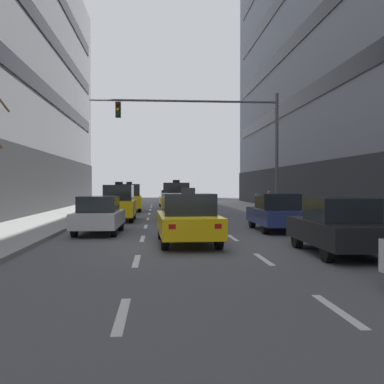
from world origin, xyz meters
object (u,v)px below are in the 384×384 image
(taxi_driving_1, at_px, (188,219))
(taxi_driving_3, at_px, (169,199))
(taxi_driving_0, at_px, (176,199))
(car_parked_2, at_px, (276,213))
(traffic_signal_0, at_px, (221,131))
(taxi_driving_4, at_px, (119,203))
(pedestrian_0, at_px, (269,201))
(car_driving_2, at_px, (99,215))
(car_parked_1, at_px, (338,226))
(taxi_driving_5, at_px, (129,198))

(taxi_driving_1, bearing_deg, taxi_driving_3, 89.75)
(taxi_driving_0, bearing_deg, car_parked_2, -68.44)
(car_parked_2, xyz_separation_m, traffic_signal_0, (-1.66, 5.38, 4.20))
(taxi_driving_4, bearing_deg, pedestrian_0, 19.22)
(taxi_driving_3, distance_m, pedestrian_0, 14.50)
(taxi_driving_0, bearing_deg, car_driving_2, -109.00)
(taxi_driving_3, xyz_separation_m, pedestrian_0, (6.07, -13.16, 0.22))
(taxi_driving_4, relative_size, car_parked_1, 0.95)
(taxi_driving_1, bearing_deg, car_parked_1, -32.61)
(taxi_driving_4, relative_size, traffic_signal_0, 0.40)
(car_driving_2, height_order, car_parked_2, car_parked_2)
(taxi_driving_4, distance_m, car_parked_2, 9.53)
(taxi_driving_1, bearing_deg, car_driving_2, 133.84)
(taxi_driving_1, bearing_deg, taxi_driving_4, 107.14)
(taxi_driving_1, bearing_deg, pedestrian_0, 65.30)
(taxi_driving_3, height_order, pedestrian_0, taxi_driving_3)
(car_driving_2, xyz_separation_m, taxi_driving_5, (0.26, 16.10, 0.28))
(taxi_driving_4, bearing_deg, taxi_driving_0, 49.15)
(car_driving_2, relative_size, traffic_signal_0, 0.40)
(taxi_driving_4, relative_size, taxi_driving_5, 0.95)
(taxi_driving_4, height_order, car_parked_2, taxi_driving_4)
(car_driving_2, bearing_deg, taxi_driving_3, 81.31)
(taxi_driving_5, bearing_deg, traffic_signal_0, -60.91)
(taxi_driving_3, distance_m, taxi_driving_5, 7.70)
(taxi_driving_3, height_order, traffic_signal_0, traffic_signal_0)
(taxi_driving_5, bearing_deg, pedestrian_0, -33.55)
(traffic_signal_0, bearing_deg, car_parked_1, -82.23)
(taxi_driving_4, bearing_deg, car_parked_2, -39.86)
(taxi_driving_1, bearing_deg, taxi_driving_5, 99.10)
(car_driving_2, distance_m, pedestrian_0, 13.80)
(taxi_driving_1, relative_size, car_parked_1, 1.06)
(taxi_driving_5, xyz_separation_m, traffic_signal_0, (5.66, -10.17, 3.96))
(car_parked_1, relative_size, car_parked_2, 1.00)
(taxi_driving_1, xyz_separation_m, taxi_driving_4, (-3.15, 10.20, 0.16))
(car_driving_2, xyz_separation_m, taxi_driving_4, (0.27, 6.65, 0.24))
(car_parked_1, bearing_deg, taxi_driving_5, 108.15)
(taxi_driving_0, relative_size, taxi_driving_3, 1.06)
(taxi_driving_3, xyz_separation_m, car_parked_1, (4.05, -29.29, 0.03))
(car_driving_2, xyz_separation_m, car_parked_2, (7.58, 0.54, 0.04))
(taxi_driving_1, bearing_deg, traffic_signal_0, 75.17)
(taxi_driving_5, relative_size, traffic_signal_0, 0.42)
(car_driving_2, bearing_deg, pedestrian_0, 45.89)
(taxi_driving_1, relative_size, taxi_driving_4, 1.11)
(taxi_driving_3, bearing_deg, taxi_driving_5, -115.08)
(traffic_signal_0, bearing_deg, pedestrian_0, 47.22)
(taxi_driving_4, bearing_deg, taxi_driving_3, 78.77)
(taxi_driving_5, bearing_deg, car_driving_2, -90.94)
(taxi_driving_0, height_order, taxi_driving_1, taxi_driving_0)
(car_parked_1, distance_m, traffic_signal_0, 12.96)
(car_driving_2, bearing_deg, car_parked_2, 4.10)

